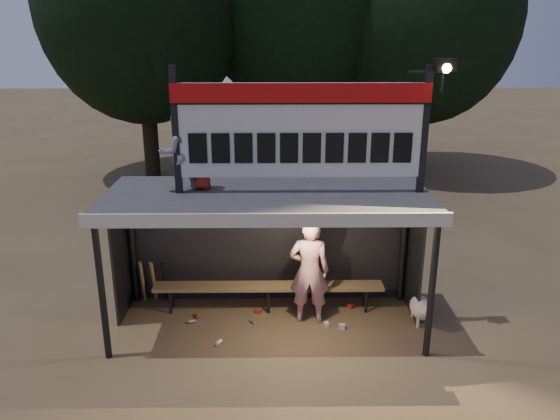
{
  "coord_description": "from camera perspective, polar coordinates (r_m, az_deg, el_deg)",
  "views": [
    {
      "loc": [
        0.1,
        -8.06,
        4.68
      ],
      "look_at": [
        0.2,
        0.4,
        1.9
      ],
      "focal_mm": 35.0,
      "sensor_mm": 36.0,
      "label": 1
    }
  ],
  "objects": [
    {
      "name": "bench",
      "position": [
        9.6,
        -1.22,
        -8.07
      ],
      "size": [
        4.0,
        0.35,
        0.48
      ],
      "color": "olive",
      "rests_on": "ground"
    },
    {
      "name": "bats",
      "position": [
        10.07,
        -13.05,
        -7.27
      ],
      "size": [
        0.48,
        0.33,
        0.84
      ],
      "color": "olive",
      "rests_on": "ground"
    },
    {
      "name": "ground",
      "position": [
        9.32,
        -1.23,
        -11.96
      ],
      "size": [
        80.0,
        80.0,
        0.0
      ],
      "primitive_type": "plane",
      "color": "brown",
      "rests_on": "ground"
    },
    {
      "name": "player",
      "position": [
        9.06,
        3.07,
        -6.38
      ],
      "size": [
        0.7,
        0.48,
        1.83
      ],
      "primitive_type": "imported",
      "rotation": [
        0.0,
        0.0,
        3.07
      ],
      "color": "white",
      "rests_on": "ground"
    },
    {
      "name": "dog",
      "position": [
        9.55,
        14.57,
        -9.89
      ],
      "size": [
        0.36,
        0.81,
        0.49
      ],
      "color": "silver",
      "rests_on": "ground"
    },
    {
      "name": "litter",
      "position": [
        9.38,
        -1.1,
        -11.47
      ],
      "size": [
        2.86,
        1.29,
        0.08
      ],
      "color": "#A22C1B",
      "rests_on": "ground"
    },
    {
      "name": "child_a",
      "position": [
        8.5,
        -10.66,
        5.91
      ],
      "size": [
        0.73,
        0.68,
        1.2
      ],
      "primitive_type": "imported",
      "rotation": [
        0.0,
        0.0,
        3.66
      ],
      "color": "gray",
      "rests_on": "dugout_shelter"
    },
    {
      "name": "tree_right",
      "position": [
        19.2,
        14.95,
        19.13
      ],
      "size": [
        6.08,
        6.08,
        8.72
      ],
      "color": "black",
      "rests_on": "ground"
    },
    {
      "name": "scoreboard_assembly",
      "position": [
        8.18,
        2.57,
        8.63
      ],
      "size": [
        4.1,
        0.27,
        1.99
      ],
      "color": "black",
      "rests_on": "dugout_shelter"
    },
    {
      "name": "child_b",
      "position": [
        8.56,
        -8.28,
        5.09
      ],
      "size": [
        0.51,
        0.41,
        0.89
      ],
      "primitive_type": "imported",
      "rotation": [
        0.0,
        0.0,
        2.81
      ],
      "color": "#AB261A",
      "rests_on": "dugout_shelter"
    },
    {
      "name": "tree_left",
      "position": [
        18.54,
        -14.36,
        20.24
      ],
      "size": [
        6.46,
        6.46,
        9.27
      ],
      "color": "black",
      "rests_on": "ground"
    },
    {
      "name": "dugout_shelter",
      "position": [
        8.77,
        -1.29,
        -0.66
      ],
      "size": [
        5.1,
        2.08,
        2.32
      ],
      "color": "#3D3D40",
      "rests_on": "ground"
    }
  ]
}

